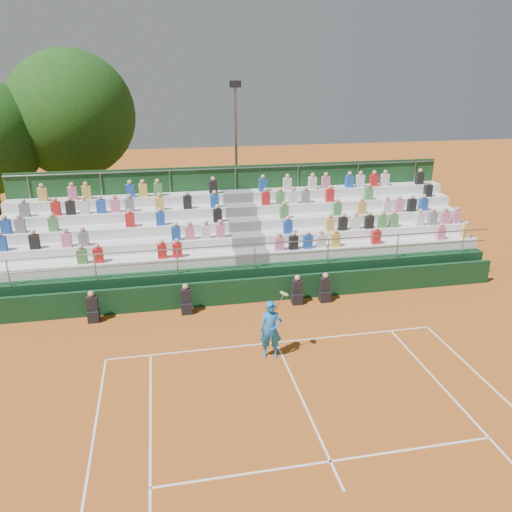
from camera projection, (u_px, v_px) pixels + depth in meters
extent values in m
plane|color=#B2591D|center=(276.00, 343.00, 16.62)|extent=(90.00, 90.00, 0.00)
cube|color=white|center=(276.00, 342.00, 16.62)|extent=(11.00, 0.06, 0.01)
cube|color=white|center=(303.00, 401.00, 13.68)|extent=(0.06, 6.40, 0.01)
cube|color=white|center=(330.00, 461.00, 11.57)|extent=(8.22, 0.06, 0.01)
cube|color=#0E321A|center=(257.00, 290.00, 19.38)|extent=(20.00, 0.15, 1.00)
cube|color=black|center=(94.00, 316.00, 17.97)|extent=(0.40, 0.40, 0.44)
cube|color=black|center=(92.00, 304.00, 17.80)|extent=(0.38, 0.25, 0.55)
sphere|color=tan|center=(91.00, 294.00, 17.66)|extent=(0.22, 0.22, 0.22)
cube|color=black|center=(187.00, 308.00, 18.57)|extent=(0.40, 0.40, 0.44)
cube|color=black|center=(186.00, 296.00, 18.40)|extent=(0.38, 0.25, 0.55)
sphere|color=tan|center=(185.00, 287.00, 18.26)|extent=(0.22, 0.22, 0.22)
cube|color=black|center=(297.00, 298.00, 19.33)|extent=(0.40, 0.40, 0.44)
cube|color=black|center=(297.00, 287.00, 19.16)|extent=(0.38, 0.25, 0.55)
sphere|color=tan|center=(297.00, 278.00, 19.03)|extent=(0.22, 0.22, 0.22)
cube|color=black|center=(324.00, 296.00, 19.54)|extent=(0.40, 0.40, 0.44)
cube|color=black|center=(325.00, 285.00, 19.37)|extent=(0.38, 0.25, 0.55)
sphere|color=tan|center=(326.00, 276.00, 19.23)|extent=(0.22, 0.22, 0.22)
cube|color=#0E321A|center=(244.00, 260.00, 22.20)|extent=(20.00, 5.20, 1.20)
cube|color=silver|center=(116.00, 265.00, 19.41)|extent=(9.30, 0.85, 0.42)
cube|color=silver|center=(373.00, 247.00, 21.34)|extent=(9.30, 0.85, 0.42)
cube|color=slate|center=(251.00, 255.00, 20.37)|extent=(1.40, 0.85, 0.42)
cube|color=silver|center=(116.00, 247.00, 20.04)|extent=(9.30, 0.85, 0.42)
cube|color=silver|center=(366.00, 232.00, 21.97)|extent=(9.30, 0.85, 0.42)
cube|color=slate|center=(247.00, 239.00, 21.01)|extent=(1.40, 0.85, 0.42)
cube|color=silver|center=(117.00, 231.00, 20.68)|extent=(9.30, 0.85, 0.42)
cube|color=silver|center=(360.00, 217.00, 22.61)|extent=(9.30, 0.85, 0.42)
cube|color=slate|center=(243.00, 224.00, 21.64)|extent=(1.40, 0.85, 0.42)
cube|color=silver|center=(117.00, 216.00, 21.31)|extent=(9.30, 0.85, 0.42)
cube|color=silver|center=(353.00, 204.00, 23.24)|extent=(9.30, 0.85, 0.42)
cube|color=slate|center=(240.00, 210.00, 22.28)|extent=(1.40, 0.85, 0.42)
cube|color=silver|center=(117.00, 201.00, 21.95)|extent=(9.30, 0.85, 0.42)
cube|color=silver|center=(347.00, 191.00, 23.88)|extent=(9.30, 0.85, 0.42)
cube|color=slate|center=(237.00, 196.00, 22.91)|extent=(1.40, 0.85, 0.42)
cube|color=#1A4420|center=(236.00, 212.00, 23.70)|extent=(20.00, 0.12, 4.40)
cylinder|color=gray|center=(255.00, 244.00, 19.29)|extent=(20.00, 0.05, 0.05)
cylinder|color=gray|center=(235.00, 168.00, 22.88)|extent=(20.00, 0.05, 0.05)
cube|color=#4C8C4C|center=(82.00, 256.00, 18.89)|extent=(0.36, 0.24, 0.56)
cube|color=red|center=(98.00, 255.00, 18.99)|extent=(0.36, 0.24, 0.56)
cube|color=red|center=(162.00, 251.00, 19.43)|extent=(0.36, 0.24, 0.56)
cube|color=red|center=(177.00, 250.00, 19.53)|extent=(0.36, 0.24, 0.56)
cube|color=#1E4CB2|center=(1.00, 244.00, 18.98)|extent=(0.36, 0.24, 0.56)
cube|color=black|center=(34.00, 242.00, 19.19)|extent=(0.36, 0.24, 0.56)
cube|color=pink|center=(67.00, 240.00, 19.41)|extent=(0.36, 0.24, 0.56)
cube|color=slate|center=(84.00, 239.00, 19.52)|extent=(0.36, 0.24, 0.56)
cube|color=#1E4CB2|center=(176.00, 233.00, 20.17)|extent=(0.36, 0.24, 0.56)
cube|color=pink|center=(190.00, 233.00, 20.27)|extent=(0.36, 0.24, 0.56)
cube|color=silver|center=(206.00, 232.00, 20.39)|extent=(0.36, 0.24, 0.56)
cube|color=pink|center=(220.00, 231.00, 20.49)|extent=(0.36, 0.24, 0.56)
cube|color=#1E4CB2|center=(6.00, 227.00, 19.62)|extent=(0.36, 0.24, 0.56)
cube|color=slate|center=(20.00, 226.00, 19.71)|extent=(0.36, 0.24, 0.56)
cube|color=#4C8C4C|center=(53.00, 224.00, 19.94)|extent=(0.36, 0.24, 0.56)
cube|color=red|center=(130.00, 220.00, 20.48)|extent=(0.36, 0.24, 0.56)
cube|color=#1E4CB2|center=(160.00, 218.00, 20.70)|extent=(0.36, 0.24, 0.56)
cube|color=black|center=(218.00, 215.00, 21.13)|extent=(0.36, 0.24, 0.56)
cube|color=slate|center=(24.00, 210.00, 20.35)|extent=(0.36, 0.24, 0.56)
cube|color=red|center=(56.00, 208.00, 20.57)|extent=(0.36, 0.24, 0.56)
cube|color=black|center=(70.00, 208.00, 20.68)|extent=(0.36, 0.24, 0.56)
cube|color=silver|center=(85.00, 207.00, 20.78)|extent=(0.36, 0.24, 0.56)
cube|color=#1E4CB2|center=(101.00, 206.00, 20.90)|extent=(0.36, 0.24, 0.56)
cube|color=pink|center=(115.00, 206.00, 21.00)|extent=(0.36, 0.24, 0.56)
cube|color=slate|center=(130.00, 205.00, 21.11)|extent=(0.36, 0.24, 0.56)
cube|color=gold|center=(160.00, 204.00, 21.33)|extent=(0.36, 0.24, 0.56)
cube|color=black|center=(187.00, 202.00, 21.55)|extent=(0.36, 0.24, 0.56)
cube|color=#1E4CB2|center=(215.00, 201.00, 21.76)|extent=(0.36, 0.24, 0.56)
cube|color=gold|center=(43.00, 194.00, 21.09)|extent=(0.36, 0.24, 0.56)
cube|color=pink|center=(72.00, 193.00, 21.31)|extent=(0.36, 0.24, 0.56)
cube|color=gold|center=(86.00, 193.00, 21.42)|extent=(0.36, 0.24, 0.56)
cube|color=#1E4CB2|center=(130.00, 191.00, 21.75)|extent=(0.36, 0.24, 0.56)
cube|color=gold|center=(143.00, 190.00, 21.84)|extent=(0.36, 0.24, 0.56)
cube|color=#4C8C4C|center=(158.00, 190.00, 21.96)|extent=(0.36, 0.24, 0.56)
cube|color=black|center=(213.00, 187.00, 22.40)|extent=(0.36, 0.24, 0.56)
cube|color=pink|center=(279.00, 244.00, 20.27)|extent=(0.36, 0.24, 0.56)
cube|color=black|center=(293.00, 243.00, 20.38)|extent=(0.36, 0.24, 0.56)
cube|color=#1E4CB2|center=(308.00, 242.00, 20.49)|extent=(0.36, 0.24, 0.56)
cube|color=silver|center=(321.00, 241.00, 20.59)|extent=(0.36, 0.24, 0.56)
cube|color=gold|center=(335.00, 240.00, 20.71)|extent=(0.36, 0.24, 0.56)
cube|color=red|center=(376.00, 237.00, 21.03)|extent=(0.36, 0.24, 0.56)
cube|color=pink|center=(440.00, 233.00, 21.57)|extent=(0.36, 0.24, 0.56)
cube|color=gold|center=(466.00, 231.00, 21.78)|extent=(0.36, 0.24, 0.56)
cube|color=#1E4CB2|center=(288.00, 227.00, 21.01)|extent=(0.36, 0.24, 0.56)
cube|color=gold|center=(330.00, 224.00, 21.35)|extent=(0.36, 0.24, 0.56)
cube|color=black|center=(343.00, 224.00, 21.45)|extent=(0.36, 0.24, 0.56)
cube|color=silver|center=(355.00, 223.00, 21.55)|extent=(0.36, 0.24, 0.56)
cube|color=black|center=(369.00, 222.00, 21.67)|extent=(0.36, 0.24, 0.56)
cube|color=#4C8C4C|center=(382.00, 221.00, 21.78)|extent=(0.36, 0.24, 0.56)
cube|color=#4C8C4C|center=(393.00, 221.00, 21.87)|extent=(0.36, 0.24, 0.56)
cube|color=silver|center=(419.00, 219.00, 22.10)|extent=(0.36, 0.24, 0.56)
cube|color=slate|center=(433.00, 218.00, 22.21)|extent=(0.36, 0.24, 0.56)
cube|color=pink|center=(445.00, 218.00, 22.32)|extent=(0.36, 0.24, 0.56)
cube|color=pink|center=(456.00, 217.00, 22.42)|extent=(0.36, 0.24, 0.56)
cube|color=#4C8C4C|center=(284.00, 212.00, 21.65)|extent=(0.36, 0.24, 0.56)
cube|color=#4C8C4C|center=(337.00, 209.00, 22.09)|extent=(0.36, 0.24, 0.56)
cube|color=gold|center=(362.00, 208.00, 22.30)|extent=(0.36, 0.24, 0.56)
cube|color=silver|center=(387.00, 206.00, 22.51)|extent=(0.36, 0.24, 0.56)
cube|color=pink|center=(399.00, 206.00, 22.62)|extent=(0.36, 0.24, 0.56)
cube|color=black|center=(412.00, 205.00, 22.73)|extent=(0.36, 0.24, 0.56)
cube|color=#1E4CB2|center=(423.00, 204.00, 22.84)|extent=(0.36, 0.24, 0.56)
cube|color=red|center=(266.00, 198.00, 22.17)|extent=(0.36, 0.24, 0.56)
cube|color=#4C8C4C|center=(280.00, 198.00, 22.29)|extent=(0.36, 0.24, 0.56)
cube|color=silver|center=(293.00, 197.00, 22.40)|extent=(0.36, 0.24, 0.56)
cube|color=slate|center=(306.00, 197.00, 22.50)|extent=(0.36, 0.24, 0.56)
cube|color=red|center=(330.00, 195.00, 22.71)|extent=(0.36, 0.24, 0.56)
cube|color=#4C8C4C|center=(368.00, 194.00, 23.05)|extent=(0.36, 0.24, 0.56)
cube|color=black|center=(428.00, 191.00, 23.59)|extent=(0.36, 0.24, 0.56)
cube|color=#1E4CB2|center=(263.00, 185.00, 22.81)|extent=(0.36, 0.24, 0.56)
cube|color=silver|center=(287.00, 184.00, 23.02)|extent=(0.36, 0.24, 0.56)
cube|color=silver|center=(312.00, 183.00, 23.24)|extent=(0.36, 0.24, 0.56)
cube|color=pink|center=(326.00, 182.00, 23.36)|extent=(0.36, 0.24, 0.56)
cube|color=#1E4CB2|center=(349.00, 181.00, 23.57)|extent=(0.36, 0.24, 0.56)
cube|color=silver|center=(360.00, 181.00, 23.67)|extent=(0.36, 0.24, 0.56)
cube|color=red|center=(374.00, 180.00, 23.79)|extent=(0.36, 0.24, 0.56)
cube|color=silver|center=(385.00, 180.00, 23.89)|extent=(0.36, 0.24, 0.56)
cube|color=black|center=(419.00, 178.00, 24.22)|extent=(0.36, 0.24, 0.56)
imported|color=blue|center=(271.00, 330.00, 15.50)|extent=(0.76, 0.57, 1.90)
cylinder|color=gray|center=(279.00, 303.00, 15.23)|extent=(0.26, 0.03, 0.51)
cylinder|color=#E5D866|center=(284.00, 294.00, 15.15)|extent=(0.26, 0.28, 0.14)
cylinder|color=#382714|center=(82.00, 197.00, 27.90)|extent=(0.50, 0.50, 3.68)
sphere|color=#15390F|center=(72.00, 114.00, 26.33)|extent=(6.62, 6.62, 6.62)
cylinder|color=gray|center=(236.00, 161.00, 27.29)|extent=(0.16, 0.16, 7.66)
cube|color=black|center=(235.00, 84.00, 25.89)|extent=(0.60, 0.25, 0.35)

